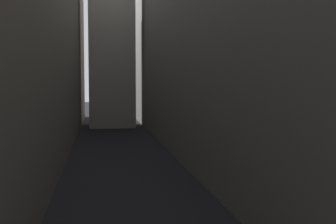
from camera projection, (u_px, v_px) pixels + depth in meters
ground_plane at (121, 157)px, 45.88m from camera, size 264.00×264.00×0.00m
building_block_right at (231, 40)px, 48.91m from camera, size 13.71×108.00×25.20m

